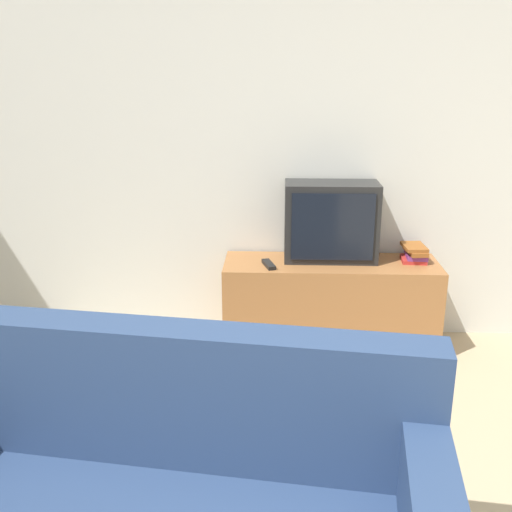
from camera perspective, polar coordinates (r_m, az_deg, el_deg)
wall_back at (r=3.94m, az=4.09°, el=10.64°), size 9.00×0.06×2.60m
tv_stand at (r=3.95m, az=7.04°, el=-4.63°), size 1.37×0.44×0.58m
television at (r=3.85m, az=7.15°, el=3.28°), size 0.59×0.29×0.50m
book_stack at (r=3.97m, az=14.89°, el=0.28°), size 0.17×0.24×0.10m
remote_on_stand at (r=3.74m, az=1.22°, el=-0.80°), size 0.10×0.18×0.02m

